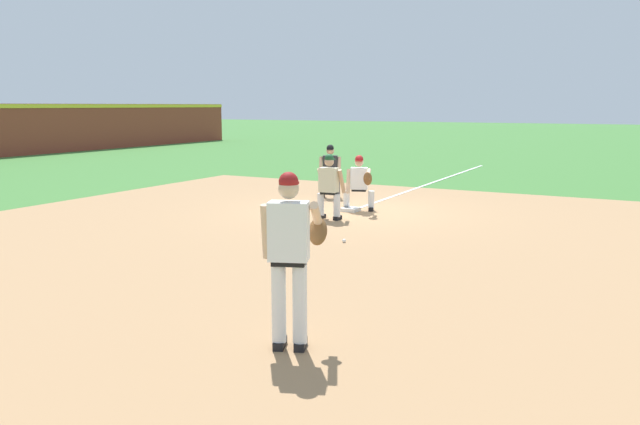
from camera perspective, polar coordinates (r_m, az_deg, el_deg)
ground_plane at (r=15.00m, az=2.83°, el=0.11°), size 160.00×160.00×0.00m
infield_dirt_patch at (r=10.76m, az=1.13°, el=-3.71°), size 18.00×18.00×0.01m
foul_line_stripe at (r=21.00m, az=10.40°, el=2.76°), size 12.99×0.10×0.00m
first_base_bag at (r=14.99m, az=2.83°, el=0.28°), size 0.38×0.38×0.09m
baseball at (r=11.56m, az=2.21°, el=-2.60°), size 0.07×0.07×0.07m
pitcher at (r=6.38m, az=-2.67°, el=-3.42°), size 0.81×0.60×1.86m
first_baseman at (r=14.96m, az=3.64°, el=2.91°), size 0.85×0.94×1.34m
baserunner at (r=13.80m, az=0.84°, el=2.61°), size 0.44×0.60×1.46m
umpire at (r=17.12m, az=0.94°, el=4.00°), size 0.60×0.67×1.46m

